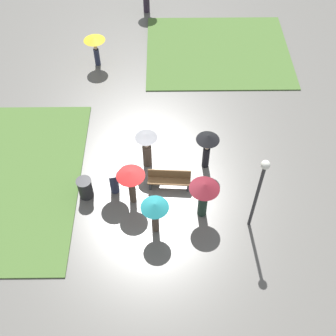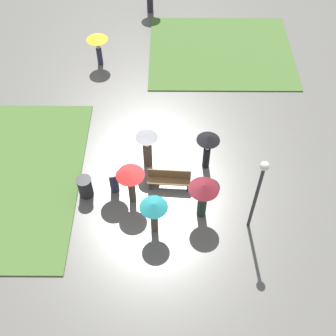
{
  "view_description": "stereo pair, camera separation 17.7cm",
  "coord_description": "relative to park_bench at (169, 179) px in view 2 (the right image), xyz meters",
  "views": [
    {
      "loc": [
        0.66,
        -10.2,
        14.09
      ],
      "look_at": [
        0.78,
        0.43,
        0.95
      ],
      "focal_mm": 45.0,
      "sensor_mm": 36.0,
      "label": 1
    },
    {
      "loc": [
        0.84,
        -10.2,
        14.09
      ],
      "look_at": [
        0.78,
        0.43,
        0.95
      ],
      "focal_mm": 45.0,
      "sensor_mm": 36.0,
      "label": 2
    }
  ],
  "objects": [
    {
      "name": "ground_plane",
      "position": [
        -0.83,
        -0.25,
        -0.47
      ],
      "size": [
        90.0,
        90.0,
        0.0
      ],
      "primitive_type": "plane",
      "color": "#66635E"
    },
    {
      "name": "crowd_person_maroon",
      "position": [
        1.27,
        -1.37,
        0.92
      ],
      "size": [
        1.14,
        1.14,
        1.9
      ],
      "rotation": [
        0.0,
        0.0,
        3.4
      ],
      "color": "#1E3328",
      "rests_on": "ground_plane"
    },
    {
      "name": "lamp_post",
      "position": [
        3.08,
        -1.87,
        2.01
      ],
      "size": [
        0.32,
        0.32,
        3.77
      ],
      "color": "#2D2D30",
      "rests_on": "ground_plane"
    },
    {
      "name": "trash_bin",
      "position": [
        -3.38,
        -0.44,
        0.01
      ],
      "size": [
        0.62,
        0.62,
        0.96
      ],
      "color": "#232326",
      "rests_on": "ground_plane"
    },
    {
      "name": "park_bench",
      "position": [
        0.0,
        0.0,
        0.0
      ],
      "size": [
        1.78,
        0.53,
        0.9
      ],
      "rotation": [
        0.0,
        0.0,
        -0.06
      ],
      "color": "brown",
      "rests_on": "ground_plane"
    },
    {
      "name": "crowd_person_grey",
      "position": [
        -0.92,
        1.2,
        0.7
      ],
      "size": [
        0.92,
        0.92,
        1.87
      ],
      "rotation": [
        0.0,
        0.0,
        5.14
      ],
      "color": "#47382D",
      "rests_on": "ground_plane"
    },
    {
      "name": "lone_walker_far_path",
      "position": [
        -3.73,
        8.19,
        0.84
      ],
      "size": [
        1.11,
        1.11,
        1.69
      ],
      "rotation": [
        0.0,
        0.0,
        5.74
      ],
      "color": "#282D47",
      "rests_on": "ground_plane"
    },
    {
      "name": "lawn_patch_far",
      "position": [
        2.82,
        9.27,
        -0.44
      ],
      "size": [
        7.86,
        6.64,
        0.06
      ],
      "color": "#4C7033",
      "rests_on": "ground_plane"
    },
    {
      "name": "crowd_person_red",
      "position": [
        -1.47,
        -0.7,
        0.99
      ],
      "size": [
        1.1,
        1.1,
        1.86
      ],
      "rotation": [
        0.0,
        0.0,
        2.65
      ],
      "color": "#47382D",
      "rests_on": "ground_plane"
    },
    {
      "name": "crowd_person_teal",
      "position": [
        -0.55,
        -2.07,
        0.84
      ],
      "size": [
        1.04,
        1.04,
        1.71
      ],
      "rotation": [
        0.0,
        0.0,
        1.84
      ],
      "color": "#47382D",
      "rests_on": "ground_plane"
    },
    {
      "name": "crowd_person_black",
      "position": [
        1.56,
        1.08,
        0.92
      ],
      "size": [
        0.96,
        0.96,
        1.88
      ],
      "rotation": [
        0.0,
        0.0,
        4.81
      ],
      "color": "black",
      "rests_on": "ground_plane"
    },
    {
      "name": "crowd_person_white",
      "position": [
        -2.23,
        -0.22,
        0.86
      ],
      "size": [
        1.12,
        1.12,
        1.8
      ],
      "rotation": [
        0.0,
        0.0,
        5.81
      ],
      "color": "#282D47",
      "rests_on": "ground_plane"
    }
  ]
}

